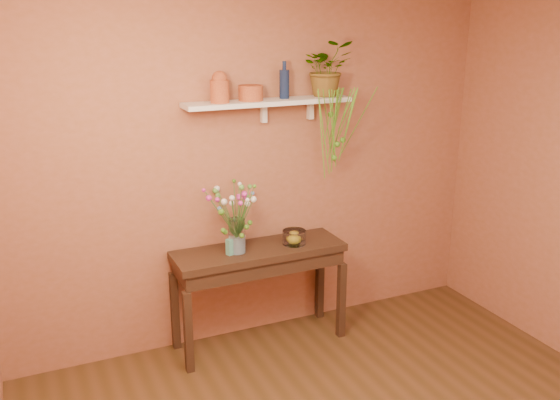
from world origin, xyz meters
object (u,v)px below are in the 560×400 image
object	(u,v)px
blue_bottle	(284,83)
glass_bowl	(294,238)
terracotta_jug	(220,88)
glass_vase	(237,238)
spider_plant	(327,68)
sideboard	(259,262)
bouquet	(233,205)

from	to	relation	value
blue_bottle	glass_bowl	world-z (taller)	blue_bottle
terracotta_jug	glass_vase	xyz separation A→B (m)	(0.07, -0.11, -1.12)
terracotta_jug	spider_plant	xyz separation A→B (m)	(0.89, 0.03, 0.10)
sideboard	glass_bowl	world-z (taller)	glass_bowl
blue_bottle	glass_vase	world-z (taller)	blue_bottle
terracotta_jug	glass_bowl	distance (m)	1.30
blue_bottle	glass_vase	size ratio (longest dim) A/B	1.04
sideboard	spider_plant	size ratio (longest dim) A/B	3.16
spider_plant	glass_bowl	bearing A→B (deg)	-155.53
glass_vase	terracotta_jug	bearing A→B (deg)	120.98
spider_plant	terracotta_jug	bearing A→B (deg)	-177.83
terracotta_jug	sideboard	bearing A→B (deg)	-19.50
blue_bottle	glass_bowl	distance (m)	1.20
terracotta_jug	spider_plant	bearing A→B (deg)	2.17
sideboard	glass_bowl	xyz separation A→B (m)	(0.29, -0.04, 0.17)
glass_bowl	bouquet	bearing A→B (deg)	178.06
spider_plant	blue_bottle	bearing A→B (deg)	-179.80
bouquet	spider_plant	bearing A→B (deg)	9.54
glass_bowl	spider_plant	bearing A→B (deg)	24.47
glass_vase	glass_bowl	bearing A→B (deg)	-1.74
sideboard	terracotta_jug	xyz separation A→B (m)	(-0.25, 0.09, 1.35)
spider_plant	bouquet	bearing A→B (deg)	-170.46
sideboard	bouquet	xyz separation A→B (m)	(-0.21, -0.02, 0.50)
sideboard	terracotta_jug	size ratio (longest dim) A/B	5.91
sideboard	spider_plant	distance (m)	1.59
bouquet	glass_bowl	xyz separation A→B (m)	(0.50, -0.02, -0.33)
glass_vase	bouquet	bearing A→B (deg)	173.74
terracotta_jug	spider_plant	world-z (taller)	spider_plant
sideboard	blue_bottle	size ratio (longest dim) A/B	4.83
terracotta_jug	spider_plant	distance (m)	0.89
blue_bottle	glass_vase	xyz separation A→B (m)	(-0.46, -0.14, -1.12)
sideboard	glass_vase	world-z (taller)	glass_vase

